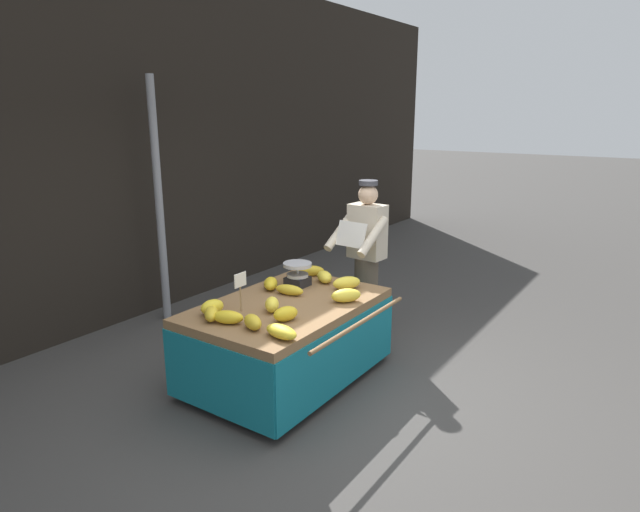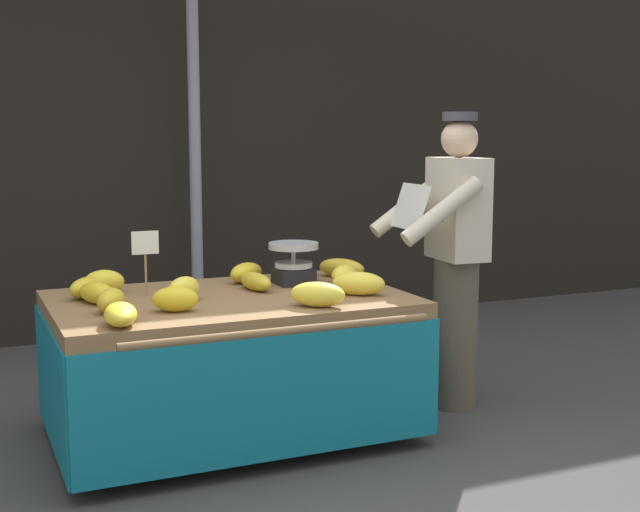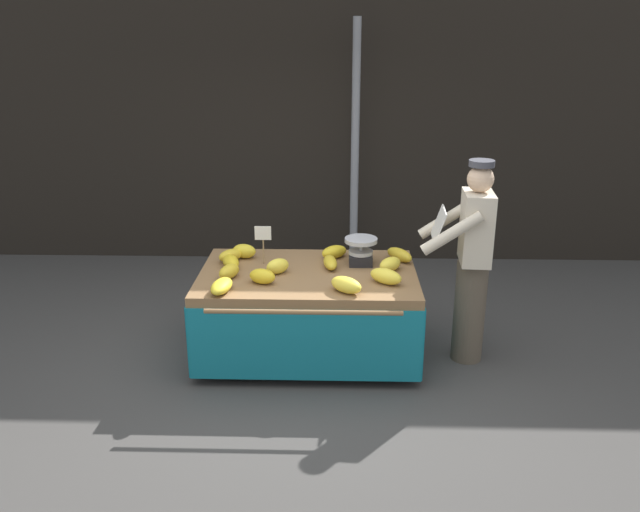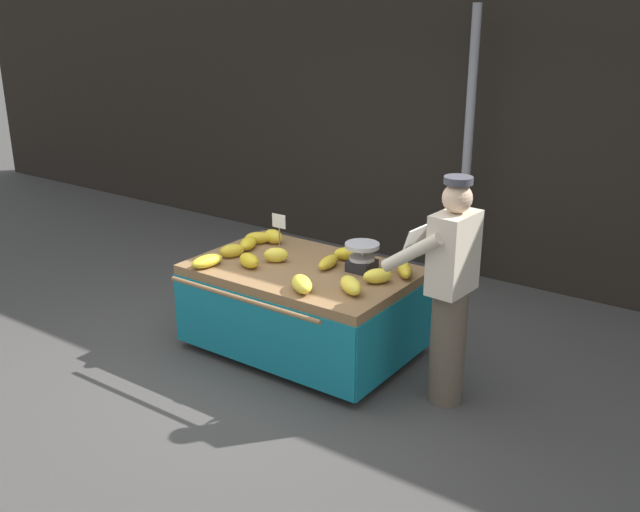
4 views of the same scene
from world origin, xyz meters
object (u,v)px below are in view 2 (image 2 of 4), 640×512
banana_bunch_8 (111,300)px  banana_bunch_11 (318,294)px  banana_bunch_7 (359,283)px  weighing_scale (294,263)px  banana_bunch_3 (175,299)px  street_pole (195,159)px  banana_bunch_5 (97,293)px  price_sign (145,249)px  banana_cart (230,333)px  banana_bunch_12 (104,282)px  banana_bunch_1 (246,273)px  banana_bunch_0 (344,275)px  vendor_person (454,260)px  banana_bunch_10 (342,268)px  banana_bunch_4 (121,314)px  banana_bunch_9 (256,281)px  banana_bunch_6 (87,288)px  banana_bunch_2 (184,289)px

banana_bunch_8 → banana_bunch_11: (0.95, -0.27, 0.00)m
banana_bunch_7 → banana_bunch_11: size_ratio=1.01×
weighing_scale → banana_bunch_7: weighing_scale is taller
weighing_scale → banana_bunch_11: size_ratio=1.02×
banana_bunch_3 → street_pole: bearing=72.1°
banana_bunch_5 → price_sign: bearing=20.9°
banana_bunch_8 → banana_cart: bearing=13.8°
price_sign → banana_bunch_11: price_sign is taller
banana_bunch_3 → banana_bunch_11: size_ratio=0.79×
banana_bunch_11 → banana_bunch_12: bearing=139.3°
banana_bunch_7 → banana_bunch_5: bearing=165.9°
banana_bunch_1 → banana_bunch_0: bearing=-33.0°
vendor_person → banana_bunch_3: bearing=-172.7°
banana_bunch_7 → banana_bunch_10: banana_bunch_7 is taller
banana_cart → banana_bunch_11: 0.59m
banana_cart → banana_bunch_0: bearing=4.5°
street_pole → banana_bunch_5: street_pole is taller
price_sign → banana_bunch_7: bearing=-22.7°
banana_bunch_0 → banana_bunch_1: (-0.47, 0.31, -0.00)m
banana_bunch_4 → banana_bunch_9: bearing=34.0°
vendor_person → banana_bunch_11: bearing=-159.5°
price_sign → banana_bunch_7: (1.02, -0.43, -0.19)m
street_pole → vendor_person: street_pole is taller
banana_bunch_4 → banana_bunch_8: banana_bunch_8 is taller
price_sign → banana_bunch_6: 0.36m
banana_bunch_9 → banana_bunch_10: (0.60, 0.19, 0.01)m
banana_bunch_1 → banana_bunch_9: banana_bunch_1 is taller
banana_bunch_4 → banana_bunch_7: (1.28, 0.21, 0.01)m
banana_bunch_12 → vendor_person: bearing=-11.3°
weighing_scale → vendor_person: size_ratio=0.16×
banana_bunch_9 → vendor_person: 1.17m
banana_bunch_4 → banana_bunch_5: bearing=91.6°
banana_bunch_5 → banana_bunch_6: 0.16m
banana_bunch_6 → banana_bunch_7: size_ratio=0.84×
banana_bunch_4 → street_pole: bearing=67.6°
street_pole → banana_bunch_0: size_ratio=12.02×
banana_bunch_8 → banana_bunch_10: (1.42, 0.46, -0.00)m
street_pole → banana_bunch_1: street_pole is taller
banana_bunch_8 → banana_bunch_6: bearing=97.2°
banana_bunch_10 → vendor_person: vendor_person is taller
price_sign → banana_bunch_8: bearing=-125.3°
banana_bunch_9 → banana_bunch_10: bearing=17.8°
banana_bunch_7 → banana_bunch_11: (-0.32, -0.19, -0.00)m
banana_bunch_6 → street_pole: bearing=59.8°
banana_bunch_1 → banana_cart: bearing=-120.9°
banana_cart → vendor_person: (1.34, -0.04, 0.31)m
banana_bunch_0 → banana_bunch_6: banana_bunch_0 is taller
banana_bunch_0 → banana_bunch_2: banana_bunch_2 is taller
street_pole → banana_bunch_11: (-0.12, -2.59, -0.58)m
banana_bunch_1 → banana_bunch_2: 0.61m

